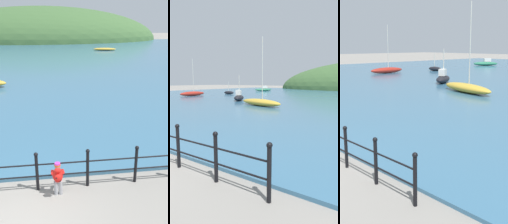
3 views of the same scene
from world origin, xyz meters
TOP-DOWN VIEW (x-y plane):
  - water at (0.00, 32.00)m, footprint 80.00×60.00m
  - far_hillside at (0.00, 65.03)m, footprint 58.56×32.21m
  - iron_railing at (0.51, 1.50)m, footprint 8.89×0.12m
  - child_in_coat at (1.09, 1.19)m, footprint 0.38×0.53m
  - boat_green_fishing at (10.36, 37.64)m, footprint 3.80×1.93m

SIDE VIEW (x-z plane):
  - far_hillside at x=0.00m, z-range -8.14..8.14m
  - water at x=0.00m, z-range 0.00..0.10m
  - boat_green_fishing at x=10.36m, z-range 0.10..0.50m
  - child_in_coat at x=1.09m, z-range 0.10..1.11m
  - iron_railing at x=0.51m, z-range 0.04..1.25m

